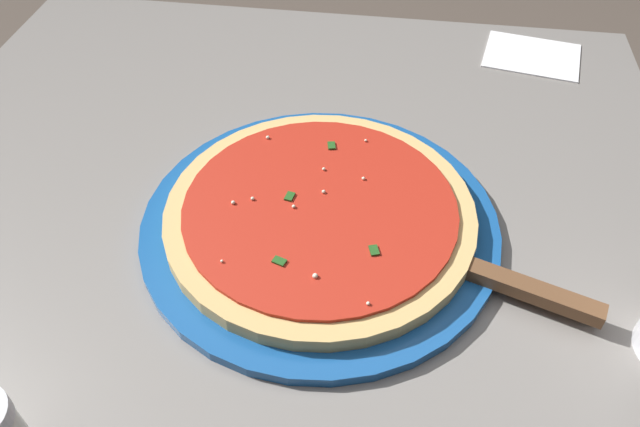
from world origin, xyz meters
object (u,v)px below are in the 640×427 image
serving_plate (320,223)px  pizza_server (485,275)px  napkin_folded_right (532,56)px  pizza (320,213)px

serving_plate → pizza_server: 0.17m
napkin_folded_right → pizza_server: bearing=78.5°
serving_plate → pizza_server: pizza_server is taller
serving_plate → napkin_folded_right: (-0.25, -0.37, -0.00)m
pizza → pizza_server: bearing=161.5°
pizza_server → pizza: bearing=-18.5°
pizza_server → napkin_folded_right: bearing=-101.5°
pizza → napkin_folded_right: 0.44m
pizza → napkin_folded_right: bearing=-123.8°
pizza → napkin_folded_right: (-0.25, -0.37, -0.02)m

